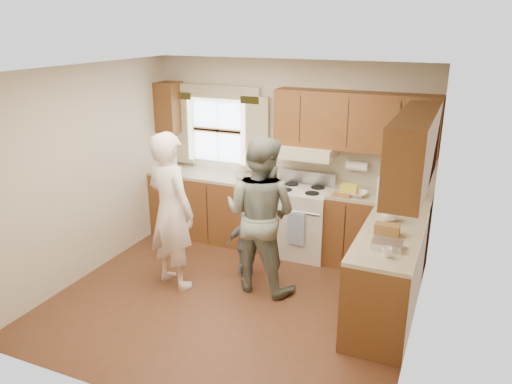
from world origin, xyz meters
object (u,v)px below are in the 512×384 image
at_px(woman_left, 171,211).
at_px(child, 246,244).
at_px(woman_right, 260,214).
at_px(stove, 301,220).

distance_m(woman_left, child, 1.01).
bearing_deg(woman_left, child, -125.47).
bearing_deg(child, woman_right, 114.99).
relative_size(woman_right, child, 2.18).
height_order(woman_right, child, woman_right).
bearing_deg(woman_left, stove, -110.16).
height_order(woman_left, child, woman_left).
bearing_deg(woman_left, woman_right, -142.82).
relative_size(stove, child, 1.29).
xyz_separation_m(woman_right, child, (-0.26, 0.19, -0.49)).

